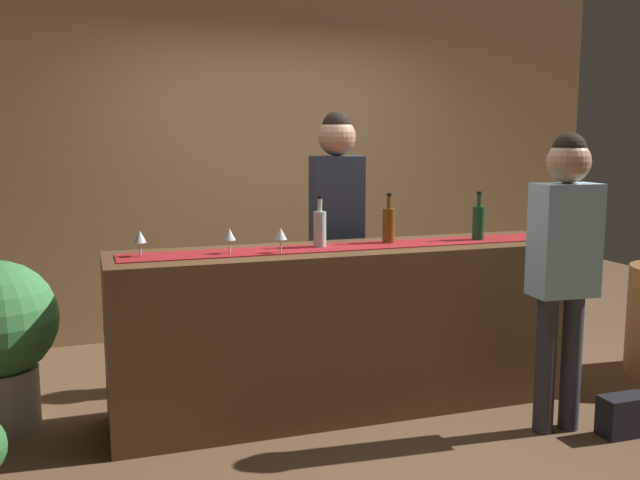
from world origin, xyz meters
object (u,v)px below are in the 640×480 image
Objects in this scene: handbag at (625,415)px; customer_sipping at (564,252)px; wine_bottle_clear at (320,228)px; wine_glass_near_customer at (281,235)px; wine_glass_far_end at (140,238)px; wine_bottle_green at (478,222)px; wine_bottle_amber at (389,225)px; wine_glass_mid_counter at (229,235)px; bartender at (337,213)px.

customer_sipping is at bearing 150.64° from handbag.
customer_sipping reaches higher than wine_bottle_clear.
wine_bottle_clear is 0.30m from wine_glass_near_customer.
wine_bottle_green is at bearing -1.03° from wine_glass_far_end.
wine_bottle_clear is 1.00× the size of wine_bottle_green.
customer_sipping is at bearing -46.44° from wine_bottle_amber.
wine_glass_far_end is (-0.47, 0.06, 0.00)m from wine_glass_mid_counter.
wine_bottle_clear reaches higher than wine_glass_far_end.
bartender is (-0.14, 0.52, 0.02)m from wine_bottle_amber.
wine_glass_mid_counter is 0.51× the size of handbag.
customer_sipping is (0.70, -0.73, -0.09)m from wine_bottle_amber.
wine_bottle_green is at bearing 147.97° from bartender.
wine_bottle_green and wine_bottle_amber have the same top height.
bartender reaches higher than handbag.
wine_glass_near_customer is 1.00× the size of wine_glass_far_end.
wine_glass_near_customer is 0.89m from bartender.
wine_bottle_clear is 1.96m from handbag.
bartender is 6.32× the size of handbag.
wine_bottle_amber is 0.19× the size of customer_sipping.
wine_glass_near_customer is 1.00× the size of wine_glass_mid_counter.
wine_bottle_green is 0.19× the size of customer_sipping.
wine_glass_far_end is 0.09× the size of customer_sipping.
wine_bottle_green is 0.17× the size of bartender.
wine_bottle_green is at bearing 117.22° from handbag.
wine_bottle_clear is 1.01m from wine_glass_far_end.
wine_glass_far_end is at bearing 170.09° from wine_glass_near_customer.
wine_glass_near_customer is at bearing 57.41° from bartender.
handbag is (1.99, -0.82, -0.97)m from wine_glass_mid_counter.
wine_bottle_green is 1.00× the size of wine_bottle_amber.
wine_bottle_clear is 1.34m from customer_sipping.
bartender reaches higher than wine_glass_mid_counter.
wine_bottle_amber is at bearing 5.15° from wine_glass_mid_counter.
wine_glass_mid_counter is 2.36m from handbag.
customer_sipping is (0.84, -1.25, -0.11)m from bartender.
wine_bottle_amber reaches higher than handbag.
wine_bottle_amber reaches higher than wine_glass_far_end.
wine_bottle_amber is at bearing 2.97° from wine_bottle_clear.
customer_sipping is at bearing -31.89° from wine_bottle_clear.
wine_glass_mid_counter and wine_glass_far_end have the same top height.
wine_bottle_clear is at bearing 6.93° from wine_glass_mid_counter.
wine_glass_far_end is at bearing -179.77° from wine_bottle_clear.
wine_glass_mid_counter is 1.00× the size of wine_glass_far_end.
wine_glass_near_customer is (-0.27, -0.13, -0.01)m from wine_bottle_clear.
customer_sipping is (2.14, -0.70, -0.08)m from wine_glass_far_end.
wine_glass_mid_counter is at bearing -179.08° from wine_bottle_green.
wine_bottle_amber is 0.99m from wine_glass_mid_counter.
customer_sipping is at bearing 131.10° from bartender.
wine_glass_near_customer is at bearing -9.91° from wine_glass_far_end.
wine_glass_far_end is at bearing 30.26° from bartender.
wine_glass_near_customer is 1.52m from customer_sipping.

